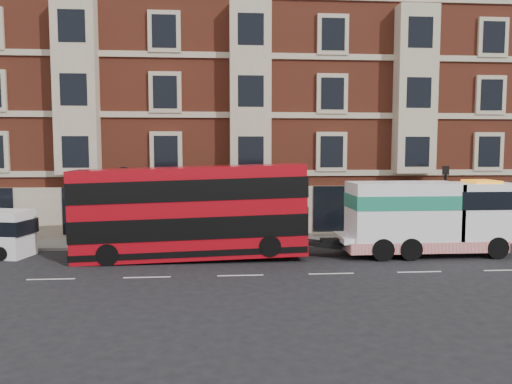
# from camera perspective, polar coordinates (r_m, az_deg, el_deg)

# --- Properties ---
(ground) EXTENTS (120.00, 120.00, 0.00)m
(ground) POSITION_cam_1_polar(r_m,az_deg,el_deg) (21.93, -1.80, -9.52)
(ground) COLOR black
(ground) RESTS_ON ground
(sidewalk) EXTENTS (90.00, 3.00, 0.15)m
(sidewalk) POSITION_cam_1_polar(r_m,az_deg,el_deg) (29.23, -2.49, -5.69)
(sidewalk) COLOR slate
(sidewalk) RESTS_ON ground
(victorian_terrace) EXTENTS (45.00, 12.00, 20.40)m
(victorian_terrace) POSITION_cam_1_polar(r_m,az_deg,el_deg) (36.52, -2.16, 12.18)
(victorian_terrace) COLOR brown
(victorian_terrace) RESTS_ON ground
(lamp_post_west) EXTENTS (0.35, 0.15, 4.35)m
(lamp_post_west) POSITION_cam_1_polar(r_m,az_deg,el_deg) (28.01, -14.78, -0.95)
(lamp_post_west) COLOR black
(lamp_post_west) RESTS_ON sidewalk
(lamp_post_east) EXTENTS (0.35, 0.15, 4.35)m
(lamp_post_east) POSITION_cam_1_polar(r_m,az_deg,el_deg) (30.45, 20.78, -0.64)
(lamp_post_east) COLOR black
(lamp_post_east) RESTS_ON sidewalk
(double_decker_bus) EXTENTS (11.33, 2.60, 4.59)m
(double_decker_bus) POSITION_cam_1_polar(r_m,az_deg,el_deg) (24.89, -7.48, -2.12)
(double_decker_bus) COLOR #A30913
(double_decker_bus) RESTS_ON ground
(tow_truck) EXTENTS (9.07, 2.68, 3.78)m
(tow_truck) POSITION_cam_1_polar(r_m,az_deg,el_deg) (27.12, 18.92, -2.67)
(tow_truck) COLOR white
(tow_truck) RESTS_ON ground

